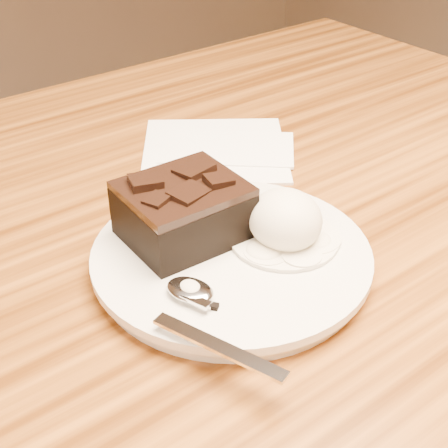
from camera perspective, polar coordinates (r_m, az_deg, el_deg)
plate at (r=0.55m, az=0.64°, el=-3.11°), size 0.23×0.23×0.02m
brownie at (r=0.55m, az=-3.53°, el=0.84°), size 0.10×0.09×0.04m
ice_cream_scoop at (r=0.55m, az=5.32°, el=0.38°), size 0.06×0.06×0.05m
melt_puddle at (r=0.56m, az=5.22°, el=-1.32°), size 0.09×0.09×0.00m
spoon at (r=0.49m, az=-2.95°, el=-5.89°), size 0.08×0.16×0.01m
napkin at (r=0.74m, az=-0.82°, el=6.55°), size 0.22×0.22×0.01m
crumb_a at (r=0.48m, az=-0.78°, el=-7.19°), size 0.01×0.01×0.00m
crumb_b at (r=0.54m, az=-0.15°, el=-2.06°), size 0.01×0.01×0.00m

